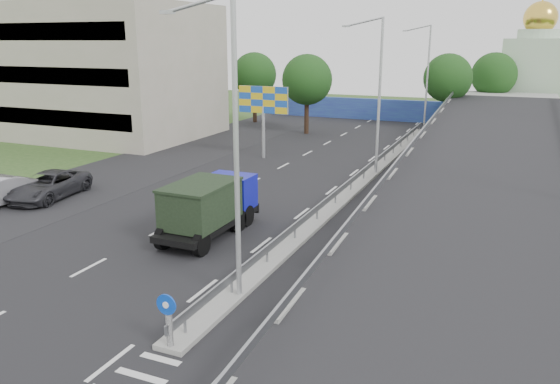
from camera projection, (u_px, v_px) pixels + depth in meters
The scene contains 19 objects.
road_surface at pixel (298, 192), 32.92m from camera, with size 26.00×90.00×0.04m, color black.
parking_strip at pixel (124, 172), 37.88m from camera, with size 8.00×90.00×0.05m, color black.
median at pixel (364, 180), 35.29m from camera, with size 1.00×44.00×0.20m, color gray.
overpass_ramp at pixel (489, 165), 31.98m from camera, with size 10.00×50.00×3.50m.
median_guardrail at pixel (364, 170), 35.11m from camera, with size 0.09×44.00×0.71m.
sign_bollard at pixel (168, 320), 15.73m from camera, with size 0.64×0.23×1.67m.
lamp_post_near at pixel (231, 136), 17.79m from camera, with size 2.74×0.18×10.08m.
lamp_post_mid at pixel (377, 88), 35.48m from camera, with size 2.74×0.18×10.08m.
lamp_post_far at pixel (426, 72), 53.17m from camera, with size 2.74×0.18×10.08m.
beige_building at pixel (82, 71), 52.22m from camera, with size 24.00×14.00×12.00m, color #9F9A85.
blue_wall at pixel (394, 110), 61.28m from camera, with size 30.00×0.50×2.40m, color #2B32A0.
church at pixel (534, 72), 61.91m from camera, with size 7.00×7.00×13.80m.
billboard at pixel (263, 104), 41.16m from camera, with size 4.00×0.24×5.50m.
tree_left_mid at pixel (307, 80), 51.89m from camera, with size 4.80×4.80×7.60m.
tree_median_far at pixel (448, 78), 54.39m from camera, with size 4.80×4.80×7.60m.
tree_left_far at pixel (254, 75), 59.36m from camera, with size 4.80×4.80×7.60m.
tree_ramp_far at pixel (494, 75), 59.05m from camera, with size 4.80×4.80×7.60m.
dump_truck at pixel (210, 205), 25.21m from camera, with size 2.41×6.12×2.69m.
parked_car_c at pixel (48, 185), 31.36m from camera, with size 2.53×5.49×1.53m, color #2C2C31.
Camera 1 is at (8.57, -9.55, 8.82)m, focal length 35.00 mm.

